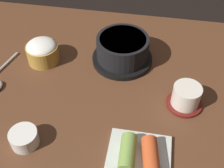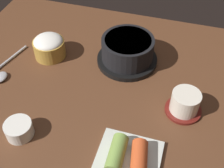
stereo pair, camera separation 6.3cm
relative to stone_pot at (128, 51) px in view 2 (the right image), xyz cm
name	(u,v)px [view 2 (the right image)]	position (x,y,z in cm)	size (l,w,h in cm)	color
dining_table	(107,87)	(-2.84, -11.48, -5.19)	(100.00, 76.00, 2.00)	#56331E
stone_pot	(128,51)	(0.00, 0.00, 0.00)	(18.37, 18.37, 8.41)	black
rice_bowl	(49,46)	(-23.82, -4.06, -0.52)	(9.67, 9.67, 7.15)	#B78C38
tea_cup_with_saucer	(185,103)	(18.88, -14.84, -1.07)	(9.48, 9.48, 6.42)	maroon
kimchi_plate	(128,159)	(8.71, -33.51, -2.47)	(14.42, 14.42, 4.64)	silver
side_bowl_near	(19,129)	(-18.24, -33.37, -2.12)	(6.69, 6.69, 3.87)	white
spoon	(3,71)	(-33.82, -15.44, -3.57)	(5.93, 17.59, 1.35)	#B7B7BC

